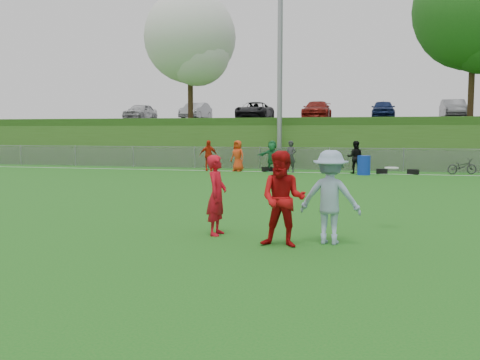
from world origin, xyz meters
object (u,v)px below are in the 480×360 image
(player_red_center, at_px, (283,199))
(player_blue, at_px, (330,197))
(frisbee, at_px, (392,168))
(bicycle, at_px, (462,166))
(recycling_bin, at_px, (364,165))
(player_red_left, at_px, (217,195))

(player_red_center, xyz_separation_m, player_blue, (0.85, 0.51, 0.00))
(player_blue, bearing_deg, frisbee, -117.97)
(bicycle, bearing_deg, frisbee, 148.47)
(frisbee, height_order, bicycle, frisbee)
(player_blue, bearing_deg, recycling_bin, -86.13)
(player_red_center, bearing_deg, bicycle, 75.69)
(player_red_center, distance_m, player_blue, 0.99)
(player_red_center, bearing_deg, frisbee, 52.20)
(player_red_center, xyz_separation_m, recycling_bin, (1.15, 17.56, -0.43))
(player_red_center, height_order, bicycle, player_red_center)
(frisbee, bearing_deg, recycling_bin, 93.37)
(player_red_left, relative_size, recycling_bin, 1.76)
(player_red_center, height_order, recycling_bin, player_red_center)
(player_red_left, xyz_separation_m, frisbee, (3.61, 1.55, 0.54))
(frisbee, distance_m, recycling_bin, 15.25)
(frisbee, bearing_deg, player_red_center, -130.90)
(player_red_left, height_order, player_red_center, player_red_center)
(player_red_left, bearing_deg, bicycle, -22.11)
(player_blue, bearing_deg, player_red_left, -2.25)
(player_red_left, distance_m, recycling_bin, 16.98)
(player_red_center, xyz_separation_m, bicycle, (6.01, 19.16, -0.52))
(player_red_left, bearing_deg, player_blue, -96.84)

